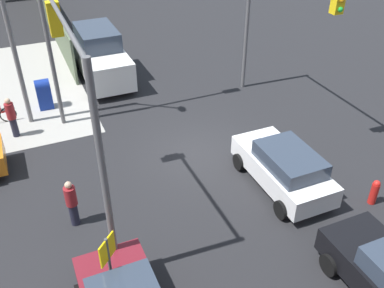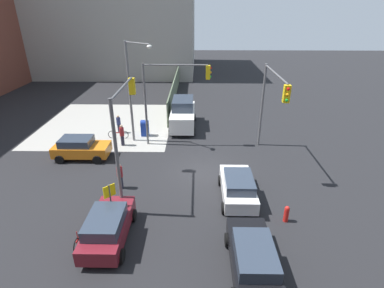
{
  "view_description": "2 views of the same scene",
  "coord_description": "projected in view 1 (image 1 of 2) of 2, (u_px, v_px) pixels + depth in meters",
  "views": [
    {
      "loc": [
        -12.61,
        5.74,
        9.77
      ],
      "look_at": [
        -1.24,
        0.81,
        1.42
      ],
      "focal_mm": 40.0,
      "sensor_mm": 36.0,
      "label": 1
    },
    {
      "loc": [
        -17.68,
        0.52,
        10.39
      ],
      "look_at": [
        1.2,
        0.84,
        1.56
      ],
      "focal_mm": 28.0,
      "sensor_mm": 36.0,
      "label": 2
    }
  ],
  "objects": [
    {
      "name": "pedestrian_waiting",
      "position": [
        72.0,
        203.0,
        13.22
      ],
      "size": [
        0.36,
        0.36,
        1.69
      ],
      "rotation": [
        0.0,
        0.0,
        4.7
      ],
      "color": "maroon",
      "rests_on": "ground"
    },
    {
      "name": "traffic_signal_ne_corner",
      "position": [
        94.0,
        13.0,
        16.95
      ],
      "size": [
        0.36,
        5.14,
        6.5
      ],
      "color": "#59595B",
      "rests_on": "ground"
    },
    {
      "name": "traffic_signal_se_corner",
      "position": [
        278.0,
        7.0,
        17.45
      ],
      "size": [
        6.12,
        0.36,
        6.5
      ],
      "color": "#59595B",
      "rests_on": "ground"
    },
    {
      "name": "traffic_signal_nw_corner",
      "position": [
        80.0,
        99.0,
        10.95
      ],
      "size": [
        5.16,
        0.36,
        6.5
      ],
      "color": "#59595B",
      "rests_on": "ground"
    },
    {
      "name": "warning_sign_two_way",
      "position": [
        109.0,
        261.0,
        10.34
      ],
      "size": [
        0.48,
        0.48,
        2.4
      ],
      "color": "#4C4C4C",
      "rests_on": "ground"
    },
    {
      "name": "van_white_delivery",
      "position": [
        101.0,
        55.0,
        21.96
      ],
      "size": [
        5.4,
        2.32,
        2.62
      ],
      "color": "white",
      "rests_on": "ground"
    },
    {
      "name": "ground_plane",
      "position": [
        198.0,
        153.0,
        16.95
      ],
      "size": [
        120.0,
        120.0,
        0.0
      ],
      "primitive_type": "plane",
      "color": "black"
    },
    {
      "name": "pedestrian_walking_north",
      "position": [
        12.0,
        117.0,
        17.48
      ],
      "size": [
        0.36,
        0.36,
        1.77
      ],
      "rotation": [
        0.0,
        0.0,
        5.83
      ],
      "color": "maroon",
      "rests_on": "ground"
    },
    {
      "name": "mailbox_blue",
      "position": [
        44.0,
        93.0,
        19.59
      ],
      "size": [
        0.56,
        0.64,
        1.43
      ],
      "color": "navy",
      "rests_on": "ground"
    },
    {
      "name": "fire_hydrant",
      "position": [
        374.0,
        192.0,
        14.26
      ],
      "size": [
        0.26,
        0.26,
        0.94
      ],
      "color": "red",
      "rests_on": "ground"
    },
    {
      "name": "coupe_white",
      "position": [
        284.0,
        167.0,
        14.79
      ],
      "size": [
        4.17,
        2.02,
        1.62
      ],
      "color": "white",
      "rests_on": "ground"
    },
    {
      "name": "construction_fence",
      "position": [
        48.0,
        11.0,
        28.59
      ],
      "size": [
        19.15,
        0.12,
        2.4
      ],
      "primitive_type": "cube",
      "color": "#56664C",
      "rests_on": "ground"
    },
    {
      "name": "street_lamp_corner",
      "position": [
        15.0,
        17.0,
        16.3
      ],
      "size": [
        1.76,
        2.24,
        8.0
      ],
      "color": "slate",
      "rests_on": "ground"
    }
  ]
}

